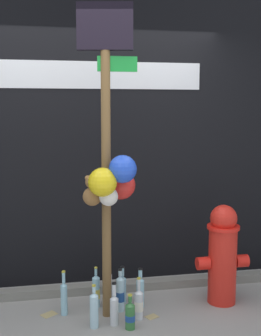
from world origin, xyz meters
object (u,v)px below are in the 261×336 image
fire_hydrant (223,254)px  bottle_9 (120,293)px  bottle_3 (139,304)px  bottle_0 (122,287)px  bottle_1 (64,297)px  bottle_5 (114,308)px  bottle_2 (130,315)px  bottle_8 (96,291)px  memorial_post (110,154)px  bottle_7 (140,291)px  bottle_6 (108,289)px  bottle_4 (94,309)px

fire_hydrant → bottle_9: fire_hydrant is taller
bottle_3 → bottle_9: 0.22m
bottle_0 → bottle_1: (-0.53, -0.15, 0.02)m
bottle_3 → bottle_5: (-0.22, -0.06, 0.01)m
bottle_9 → bottle_2: bearing=-85.7°
bottle_1 → bottle_8: (0.28, 0.10, -0.01)m
memorial_post → bottle_5: (0.01, -0.14, -1.24)m
bottle_2 → bottle_7: bottle_7 is taller
bottle_6 → bottle_8: size_ratio=1.05×
bottle_1 → bottle_9: bearing=-2.0°
bottle_0 → fire_hydrant: bearing=-10.7°
fire_hydrant → bottle_0: 0.95m
bottle_0 → bottle_3: bottle_3 is taller
bottle_1 → bottle_3: (0.61, -0.19, -0.03)m
bottle_0 → bottle_2: 0.50m
fire_hydrant → bottle_8: (-1.13, 0.11, -0.31)m
bottle_8 → bottle_3: bearing=-42.3°
bottle_5 → bottle_4: bearing=-175.7°
fire_hydrant → bottle_9: 0.98m
bottle_2 → bottle_5: 0.15m
memorial_post → bottle_1: memorial_post is taller
bottle_5 → bottle_0: bearing=71.5°
memorial_post → bottle_9: (0.10, 0.11, -1.23)m
bottle_0 → bottle_9: bottle_9 is taller
bottle_3 → bottle_9: bottle_9 is taller
memorial_post → bottle_7: size_ratio=7.22×
fire_hydrant → bottle_4: 1.25m
memorial_post → bottle_9: bearing=47.8°
fire_hydrant → bottle_8: fire_hydrant is taller
memorial_post → bottle_1: bearing=162.4°
bottle_4 → bottle_8: bearing=81.2°
fire_hydrant → bottle_5: 1.09m
bottle_1 → bottle_7: 0.67m
fire_hydrant → bottle_7: 0.81m
fire_hydrant → bottle_8: size_ratio=2.46×
bottle_0 → bottle_2: (-0.02, -0.50, -0.02)m
fire_hydrant → bottle_4: size_ratio=2.52×
fire_hydrant → bottle_5: bearing=-166.6°
bottle_8 → bottle_9: 0.23m
bottle_0 → bottle_3: size_ratio=0.94×
bottle_5 → fire_hydrant: bearing=13.4°
bottle_5 → bottle_7: (0.28, 0.29, 0.01)m
bottle_5 → bottle_9: bearing=69.7°
bottle_4 → bottle_1: bearing=130.1°
bottle_7 → bottle_8: (-0.38, 0.07, -0.00)m
bottle_0 → bottle_1: bearing=-163.8°
bottle_9 → fire_hydrant: bearing=0.2°
bottle_6 → bottle_2: bearing=-75.0°
bottle_6 → bottle_7: bearing=-10.1°
bottle_2 → bottle_3: size_ratio=0.80×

